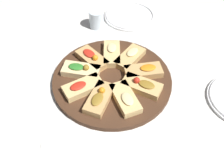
% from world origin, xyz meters
% --- Properties ---
extents(ground_plane, '(3.00, 3.00, 0.00)m').
position_xyz_m(ground_plane, '(0.00, 0.00, 0.00)').
color(ground_plane, silver).
extents(serving_board, '(0.42, 0.42, 0.02)m').
position_xyz_m(serving_board, '(0.00, 0.00, 0.01)').
color(serving_board, '#422819').
rests_on(serving_board, ground_plane).
extents(focaccia_slice_0, '(0.09, 0.14, 0.03)m').
position_xyz_m(focaccia_slice_0, '(0.03, -0.11, 0.03)').
color(focaccia_slice_0, '#DBB775').
rests_on(focaccia_slice_0, serving_board).
extents(focaccia_slice_1, '(0.14, 0.13, 0.04)m').
position_xyz_m(focaccia_slice_1, '(0.09, -0.07, 0.03)').
color(focaccia_slice_1, tan).
rests_on(focaccia_slice_1, serving_board).
extents(focaccia_slice_2, '(0.14, 0.07, 0.03)m').
position_xyz_m(focaccia_slice_2, '(0.11, 0.01, 0.03)').
color(focaccia_slice_2, '#DBB775').
rests_on(focaccia_slice_2, serving_board).
extents(focaccia_slice_3, '(0.14, 0.14, 0.04)m').
position_xyz_m(focaccia_slice_3, '(0.08, 0.08, 0.03)').
color(focaccia_slice_3, tan).
rests_on(focaccia_slice_3, serving_board).
extents(focaccia_slice_4, '(0.08, 0.14, 0.03)m').
position_xyz_m(focaccia_slice_4, '(0.01, 0.11, 0.03)').
color(focaccia_slice_4, tan).
rests_on(focaccia_slice_4, serving_board).
extents(focaccia_slice_5, '(0.13, 0.14, 0.03)m').
position_xyz_m(focaccia_slice_5, '(-0.07, 0.09, 0.03)').
color(focaccia_slice_5, tan).
rests_on(focaccia_slice_5, serving_board).
extents(focaccia_slice_6, '(0.14, 0.10, 0.03)m').
position_xyz_m(focaccia_slice_6, '(-0.11, 0.03, 0.03)').
color(focaccia_slice_6, '#DBB775').
rests_on(focaccia_slice_6, serving_board).
extents(focaccia_slice_7, '(0.15, 0.11, 0.04)m').
position_xyz_m(focaccia_slice_7, '(-0.10, -0.05, 0.03)').
color(focaccia_slice_7, tan).
rests_on(focaccia_slice_7, serving_board).
extents(focaccia_slice_8, '(0.12, 0.15, 0.04)m').
position_xyz_m(focaccia_slice_8, '(-0.05, -0.10, 0.03)').
color(focaccia_slice_8, '#E5C689').
rests_on(focaccia_slice_8, serving_board).
extents(plate_left, '(0.23, 0.23, 0.02)m').
position_xyz_m(plate_left, '(-0.36, 0.19, 0.01)').
color(plate_left, white).
rests_on(plate_left, ground_plane).
extents(water_glass, '(0.06, 0.06, 0.08)m').
position_xyz_m(water_glass, '(-0.33, 0.03, 0.04)').
color(water_glass, silver).
rests_on(water_glass, ground_plane).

